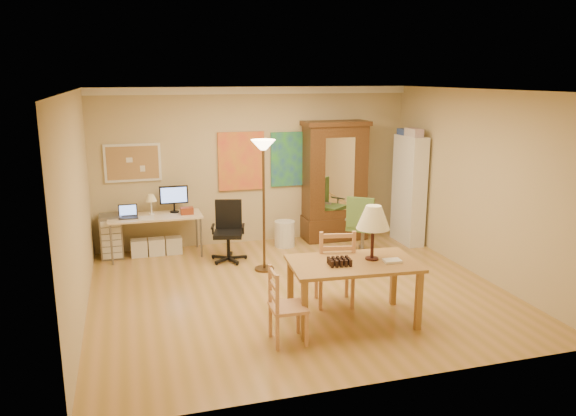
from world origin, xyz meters
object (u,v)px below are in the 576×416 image
object	(u,v)px
office_chair_green	(362,239)
computer_desk	(157,231)
dining_table	(360,249)
bookshelf	(409,190)
office_chair_black	(229,245)
armoire	(334,189)

from	to	relation	value
office_chair_green	computer_desk	bearing A→B (deg)	163.78
dining_table	bookshelf	xyz separation A→B (m)	(2.12, 2.78, 0.05)
office_chair_black	office_chair_green	world-z (taller)	office_chair_green
computer_desk	armoire	xyz separation A→B (m)	(3.11, 0.09, 0.51)
office_chair_green	bookshelf	xyz separation A→B (m)	(1.06, 0.46, 0.67)
computer_desk	bookshelf	world-z (taller)	bookshelf
computer_desk	bookshelf	bearing A→B (deg)	-6.37
dining_table	office_chair_green	world-z (taller)	dining_table
dining_table	office_chair_black	xyz separation A→B (m)	(-1.10, 2.67, -0.63)
office_chair_green	bookshelf	world-z (taller)	bookshelf
armoire	dining_table	bearing A→B (deg)	-105.83
office_chair_black	armoire	xyz separation A→B (m)	(2.05, 0.68, 0.66)
computer_desk	office_chair_black	world-z (taller)	computer_desk
office_chair_green	armoire	bearing A→B (deg)	95.92
computer_desk	office_chair_green	bearing A→B (deg)	-16.22
office_chair_black	office_chair_green	distance (m)	2.18
dining_table	computer_desk	distance (m)	3.94
office_chair_black	armoire	distance (m)	2.26
office_chair_green	armoire	size ratio (longest dim) A/B	0.47
computer_desk	bookshelf	xyz separation A→B (m)	(4.28, -0.48, 0.53)
dining_table	office_chair_green	bearing A→B (deg)	65.60
computer_desk	office_chair_green	distance (m)	3.35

